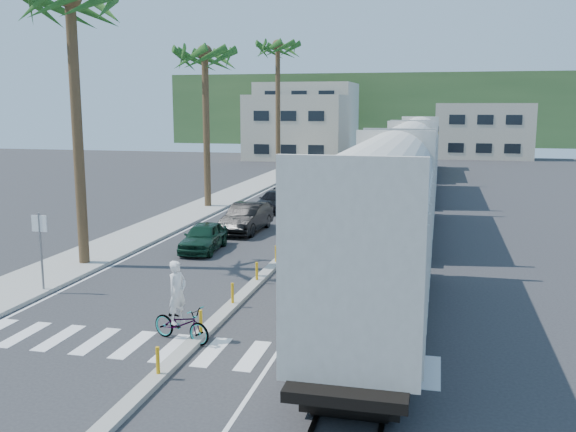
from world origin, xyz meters
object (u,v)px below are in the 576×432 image
(street_sign, at_px, (40,241))
(cyclist, at_px, (181,316))
(car_second, at_px, (247,218))
(car_lead, at_px, (204,237))

(street_sign, height_order, cyclist, street_sign)
(street_sign, xyz_separation_m, cyclist, (6.82, -3.38, -1.22))
(car_second, relative_size, cyclist, 1.95)
(street_sign, height_order, car_lead, street_sign)
(car_lead, bearing_deg, cyclist, -75.93)
(car_lead, height_order, cyclist, cyclist)
(car_lead, xyz_separation_m, cyclist, (3.54, -11.23, 0.09))
(car_lead, distance_m, car_second, 4.90)
(car_second, distance_m, cyclist, 16.34)
(cyclist, bearing_deg, car_lead, 35.83)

